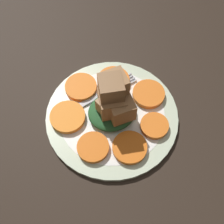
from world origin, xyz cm
name	(u,v)px	position (x,y,z in cm)	size (l,w,h in cm)	color
table_slab	(112,119)	(0.00, 0.00, 1.00)	(120.00, 120.00, 2.00)	black
plate	(112,116)	(0.00, 0.00, 2.52)	(26.77, 26.77, 1.05)	beige
carrot_slice_0	(154,126)	(-7.09, 5.11, 3.63)	(5.57, 5.57, 1.05)	orange
carrot_slice_1	(149,94)	(-8.61, -2.07, 3.63)	(6.69, 6.69, 1.05)	orange
carrot_slice_2	(113,80)	(-2.66, -7.48, 3.63)	(6.84, 6.84, 1.05)	orange
carrot_slice_3	(81,87)	(4.41, -7.90, 3.63)	(6.69, 6.69, 1.05)	orange
carrot_slice_4	(68,117)	(8.68, -1.80, 3.63)	(7.05, 7.05, 1.05)	orange
carrot_slice_5	(93,147)	(5.56, 5.88, 3.63)	(6.08, 6.08, 1.05)	orange
carrot_slice_6	(130,147)	(-0.99, 7.97, 3.63)	(6.56, 6.56, 1.05)	orange
center_pile	(113,103)	(-0.21, 0.07, 7.56)	(9.58, 8.62, 10.84)	#235128
fork	(99,96)	(1.30, -4.92, 3.30)	(18.36, 6.59, 0.40)	#B2B2B7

